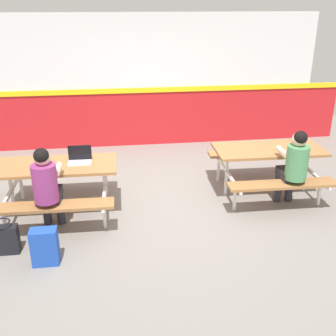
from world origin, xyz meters
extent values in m
cube|color=gray|center=(0.00, 0.00, -0.01)|extent=(10.00, 10.00, 0.02)
cube|color=red|center=(0.00, 2.75, 0.55)|extent=(8.00, 0.12, 1.10)
cube|color=yellow|center=(0.00, 2.68, 1.15)|extent=(8.00, 0.03, 0.10)
cube|color=silver|center=(0.00, 2.75, 1.90)|extent=(6.72, 0.12, 1.40)
cube|color=#9E6B3D|center=(-1.56, -0.05, 0.72)|extent=(1.65, 0.78, 0.04)
cube|color=#9E6B3D|center=(-1.57, -0.68, 0.43)|extent=(1.56, 0.31, 0.04)
cube|color=#9E6B3D|center=(-1.55, 0.59, 0.43)|extent=(1.56, 0.31, 0.04)
cube|color=white|center=(-2.20, -0.04, 0.35)|extent=(0.04, 0.04, 0.70)
cube|color=white|center=(-2.20, -0.04, 0.39)|extent=(0.07, 1.55, 0.04)
cube|color=white|center=(-2.20, -0.55, 0.21)|extent=(0.04, 0.04, 0.41)
cube|color=white|center=(-2.19, 0.47, 0.21)|extent=(0.04, 0.04, 0.41)
cube|color=white|center=(-0.92, -0.06, 0.35)|extent=(0.04, 0.04, 0.70)
cube|color=white|center=(-0.92, -0.06, 0.39)|extent=(0.07, 1.55, 0.04)
cube|color=white|center=(-0.93, -0.57, 0.21)|extent=(0.04, 0.04, 0.41)
cube|color=white|center=(-0.91, 0.45, 0.21)|extent=(0.04, 0.04, 0.41)
cube|color=#9E6B3D|center=(1.56, 0.17, 0.72)|extent=(1.65, 0.78, 0.04)
cube|color=#9E6B3D|center=(1.55, -0.46, 0.43)|extent=(1.56, 0.31, 0.04)
cube|color=#9E6B3D|center=(1.57, 0.81, 0.43)|extent=(1.56, 0.31, 0.04)
cube|color=white|center=(0.92, 0.19, 0.35)|extent=(0.04, 0.04, 0.70)
cube|color=white|center=(0.92, 0.19, 0.39)|extent=(0.07, 1.55, 0.04)
cube|color=white|center=(0.91, -0.32, 0.21)|extent=(0.04, 0.04, 0.41)
cube|color=white|center=(0.93, 0.69, 0.21)|extent=(0.04, 0.04, 0.41)
cube|color=white|center=(2.20, 0.16, 0.35)|extent=(0.04, 0.04, 0.70)
cube|color=white|center=(2.20, 0.16, 0.39)|extent=(0.07, 1.55, 0.04)
cube|color=white|center=(2.19, -0.34, 0.21)|extent=(0.04, 0.04, 0.41)
cube|color=white|center=(2.20, 0.67, 0.21)|extent=(0.04, 0.04, 0.41)
cylinder|color=#2D2D38|center=(-1.70, -0.36, 0.23)|extent=(0.11, 0.11, 0.45)
cylinder|color=#2D2D38|center=(-1.52, -0.36, 0.23)|extent=(0.11, 0.11, 0.45)
cube|color=#2D2D38|center=(-1.61, -0.51, 0.51)|extent=(0.31, 0.39, 0.12)
cylinder|color=#8C3372|center=(-1.62, -0.68, 0.75)|extent=(0.30, 0.30, 0.48)
cylinder|color=beige|center=(-1.75, -0.48, 0.85)|extent=(0.09, 0.30, 0.08)
cylinder|color=beige|center=(-1.47, -0.49, 0.85)|extent=(0.09, 0.30, 0.08)
sphere|color=beige|center=(-1.62, -0.66, 1.08)|extent=(0.20, 0.20, 0.20)
sphere|color=black|center=(-1.62, -0.69, 1.11)|extent=(0.18, 0.18, 0.18)
cylinder|color=#2D2D38|center=(1.63, -0.14, 0.23)|extent=(0.11, 0.11, 0.45)
cylinder|color=#2D2D38|center=(1.81, -0.14, 0.23)|extent=(0.11, 0.11, 0.45)
cube|color=#2D2D38|center=(1.72, -0.29, 0.51)|extent=(0.31, 0.39, 0.12)
cylinder|color=#4C8C59|center=(1.71, -0.46, 0.75)|extent=(0.30, 0.30, 0.48)
cylinder|color=beige|center=(1.58, -0.26, 0.85)|extent=(0.09, 0.30, 0.08)
cylinder|color=beige|center=(1.86, -0.27, 0.85)|extent=(0.09, 0.30, 0.08)
sphere|color=beige|center=(1.72, -0.44, 1.08)|extent=(0.20, 0.20, 0.20)
sphere|color=black|center=(1.71, -0.47, 1.11)|extent=(0.18, 0.18, 0.18)
cube|color=silver|center=(-1.24, -0.06, 0.75)|extent=(0.32, 0.23, 0.01)
cube|color=black|center=(-1.24, 0.05, 0.86)|extent=(0.32, 0.01, 0.21)
cube|color=#1E47B2|center=(-1.60, -1.27, 0.22)|extent=(0.30, 0.18, 0.44)
cube|color=#1E47B2|center=(-1.60, -1.16, 0.15)|extent=(0.21, 0.04, 0.19)
cube|color=black|center=(-2.11, -0.99, 0.18)|extent=(0.34, 0.14, 0.36)
torus|color=black|center=(-2.11, -0.99, 0.42)|extent=(0.21, 0.21, 0.02)
camera|label=1|loc=(-0.74, -5.30, 2.82)|focal=43.15mm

